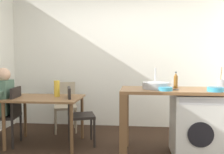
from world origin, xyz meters
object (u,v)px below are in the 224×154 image
mixing_bowl (165,89)px  colander (215,89)px  chair_opposite (76,112)px  utensil_crock (223,84)px  vase (57,89)px  chair_person_seat (9,113)px  washing_machine (195,125)px  bottle_tall_green (176,81)px  chair_spare_by_wall (65,103)px  dining_table (46,103)px

mixing_bowl → colander: 0.61m
chair_opposite → utensil_crock: bearing=66.3°
chair_opposite → vase: size_ratio=3.54×
chair_person_seat → vase: (0.70, 0.19, 0.36)m
washing_machine → bottle_tall_green: bottle_tall_green is taller
mixing_bowl → washing_machine: bearing=24.9°
chair_person_seat → mixing_bowl: mixing_bowl is taller
chair_spare_by_wall → vase: bearing=78.2°
washing_machine → colander: (0.19, -0.22, 0.52)m
washing_machine → mixing_bowl: bearing=-155.1°
mixing_bowl → bottle_tall_green: bearing=60.6°
dining_table → washing_machine: size_ratio=1.28×
dining_table → chair_spare_by_wall: (0.08, 0.77, -0.14)m
chair_person_seat → colander: (2.93, -0.36, 0.44)m
utensil_crock → vase: bearing=173.5°
bottle_tall_green → mixing_bowl: 0.38m
dining_table → colander: colander is taller
washing_machine → vase: 2.12m
chair_person_seat → chair_opposite: (1.03, 0.12, 0.00)m
chair_opposite → colander: bearing=57.9°
chair_spare_by_wall → bottle_tall_green: 2.14m
dining_table → mixing_bowl: size_ratio=6.27×
chair_person_seat → washing_machine: 2.75m
chair_opposite → vase: (-0.33, 0.07, 0.36)m
chair_person_seat → colander: bearing=-104.9°
chair_person_seat → utensil_crock: 3.15m
dining_table → bottle_tall_green: 1.99m
mixing_bowl → utensil_crock: size_ratio=0.59×
chair_person_seat → dining_table: bearing=-88.7°
dining_table → colander: 2.45m
utensil_crock → vase: 2.44m
washing_machine → colander: colander is taller
washing_machine → vase: bearing=170.9°
utensil_crock → vase: utensil_crock is taller
chair_opposite → utensil_crock: 2.15m
bottle_tall_green → utensil_crock: (0.61, -0.07, -0.04)m
vase → colander: bearing=-13.7°
chair_opposite → vase: 0.49m
dining_table → mixing_bowl: 1.85m
utensil_crock → vase: size_ratio=1.18×
washing_machine → colander: bearing=-49.3°
chair_opposite → colander: colander is taller
dining_table → chair_spare_by_wall: chair_spare_by_wall is taller
chair_spare_by_wall → bottle_tall_green: bearing=137.0°
dining_table → vase: vase is taller
dining_table → chair_person_seat: 0.57m
chair_spare_by_wall → mixing_bowl: bearing=126.8°
colander → vase: 2.30m
utensil_crock → colander: (-0.18, -0.27, -0.04)m
washing_machine → bottle_tall_green: size_ratio=3.70×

